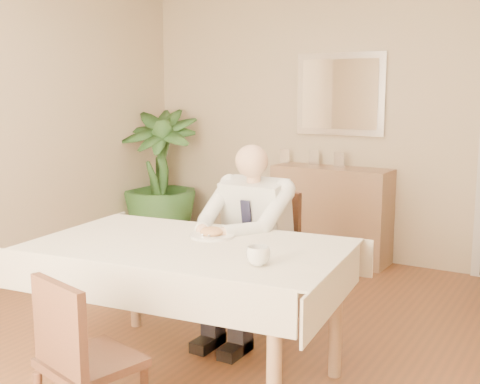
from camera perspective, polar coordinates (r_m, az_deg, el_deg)
The scene contains 16 objects.
room at distance 3.46m, azimuth -2.97°, elevation 4.89°, with size 5.00×5.02×2.60m.
mirror at distance 5.73m, azimuth 9.46°, elevation 9.14°, with size 0.86×0.04×0.76m.
dining_table at distance 3.35m, azimuth -4.78°, elevation -6.29°, with size 1.83×1.21×0.75m.
chair_far at distance 4.11m, azimuth 2.42°, elevation -5.50°, with size 0.48×0.48×0.91m.
chair_near at distance 2.79m, azimuth -15.03°, elevation -14.75°, with size 0.46×0.47×0.81m.
seated_man at distance 3.82m, azimuth 0.38°, elevation -3.89°, with size 0.48×0.72×1.24m.
plate at distance 3.46m, azimuth -2.66°, elevation -4.14°, with size 0.26×0.26×0.02m, color white.
food at distance 3.46m, azimuth -2.66°, elevation -3.79°, with size 0.14×0.14×0.06m, color #9B6B40.
knife at distance 3.39m, azimuth -2.66°, elevation -4.15°, with size 0.01×0.01×0.13m, color silver.
fork at distance 3.43m, azimuth -3.77°, elevation -3.99°, with size 0.01×0.01×0.13m, color silver.
coffee_mug at distance 2.91m, azimuth 1.73°, elevation -6.06°, with size 0.11×0.11×0.09m, color white.
sideboard at distance 5.71m, azimuth 8.61°, elevation -2.06°, with size 1.10×0.37×0.88m, color #946C48.
photo_frame_left at distance 5.89m, azimuth 4.28°, elevation 3.42°, with size 0.10×0.02×0.14m, color silver.
photo_frame_center at distance 5.78m, azimuth 7.03°, elevation 3.25°, with size 0.10×0.02×0.14m, color silver.
photo_frame_right at distance 5.63m, azimuth 9.39°, elevation 3.02°, with size 0.10×0.02×0.14m, color silver.
potted_palm at distance 6.28m, azimuth -7.60°, elevation 1.38°, with size 0.78×0.78×1.39m, color #264D1F.
Camera 1 is at (1.91, -2.87, 1.58)m, focal length 45.00 mm.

